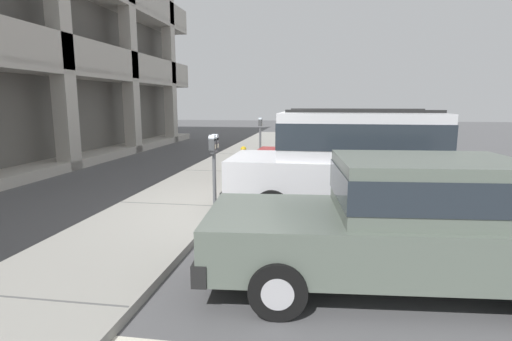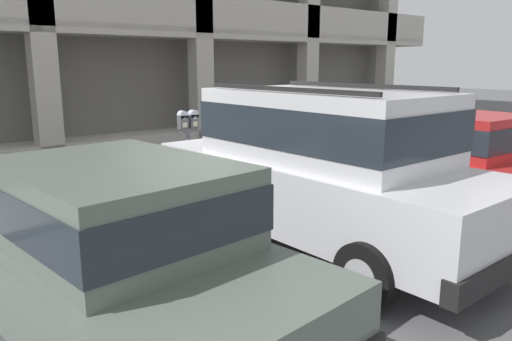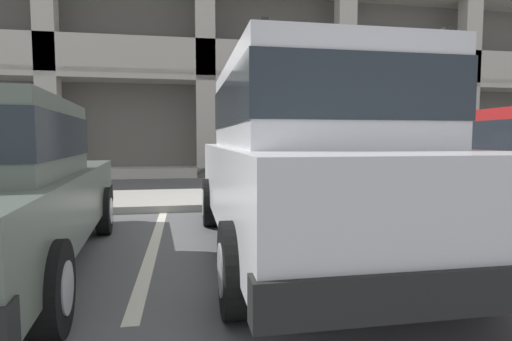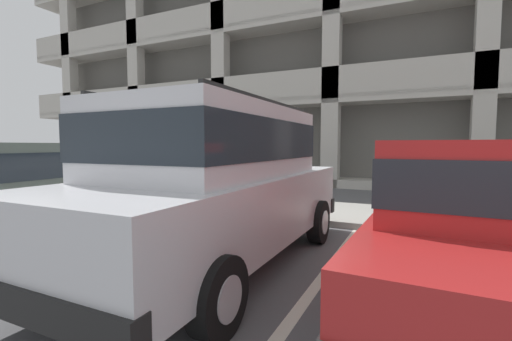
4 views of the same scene
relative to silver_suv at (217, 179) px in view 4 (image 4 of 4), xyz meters
name	(u,v)px [view 4 (image 4 of 4)]	position (x,y,z in m)	size (l,w,h in m)	color
ground_plane	(276,227)	(-0.14, 2.34, -1.14)	(80.00, 80.00, 0.10)	#565659
sidewalk	(298,210)	(-0.14, 3.64, -1.03)	(40.00, 2.20, 0.12)	#9E9B93
parking_stall_lines	(337,256)	(1.32, 0.94, -1.08)	(11.79, 4.80, 0.01)	silver
silver_suv	(217,179)	(0.00, 0.00, 0.00)	(2.03, 4.79, 2.03)	silver
red_sedan	(42,190)	(-2.97, -0.33, -0.27)	(2.09, 4.60, 1.54)	#5B665B
dark_hatchback	(479,220)	(2.79, 0.02, -0.27)	(1.97, 4.55, 1.54)	red
parking_meter_near	(279,161)	(-0.24, 2.69, 0.10)	(0.35, 0.12, 1.44)	#595B60
parking_garage	(357,52)	(-0.58, 13.81, 4.95)	(32.00, 10.00, 13.25)	#64625C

